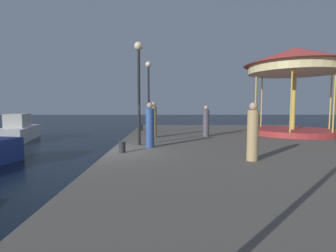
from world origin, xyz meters
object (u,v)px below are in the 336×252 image
object	(u,v)px
bollard_south	(141,128)
lamp_post_mid_promenade	(139,75)
carousel	(294,70)
lamp_post_far_end	(149,85)
person_by_the_water	(206,122)
bollard_north	(122,147)
person_far_corner	(154,121)
person_near_carousel	(150,126)
motorboat_white	(18,131)
person_mid_promenade	(253,133)

from	to	relation	value
bollard_south	lamp_post_mid_promenade	bearing A→B (deg)	-85.51
lamp_post_mid_promenade	carousel	bearing A→B (deg)	24.60
carousel	lamp_post_far_end	xyz separation A→B (m)	(-8.66, 0.96, -0.78)
lamp_post_far_end	person_by_the_water	size ratio (longest dim) A/B	2.59
bollard_north	person_far_corner	bearing A→B (deg)	77.32
person_near_carousel	bollard_north	bearing A→B (deg)	-130.02
lamp_post_far_end	person_by_the_water	bearing A→B (deg)	-32.17
carousel	person_far_corner	bearing A→B (deg)	-169.97
motorboat_white	lamp_post_far_end	world-z (taller)	lamp_post_far_end
motorboat_white	bollard_south	bearing A→B (deg)	-5.81
person_near_carousel	carousel	bearing A→B (deg)	29.32
motorboat_white	bollard_south	xyz separation A→B (m)	(8.86, -0.90, 0.29)
motorboat_white	lamp_post_mid_promenade	distance (m)	12.21
bollard_north	bollard_south	bearing A→B (deg)	90.31
lamp_post_mid_promenade	bollard_north	size ratio (longest dim) A/B	10.97
bollard_north	person_far_corner	distance (m)	4.48
motorboat_white	person_far_corner	size ratio (longest dim) A/B	2.85
motorboat_white	bollard_south	world-z (taller)	motorboat_white
carousel	person_by_the_water	size ratio (longest dim) A/B	3.40
lamp_post_mid_promenade	bollard_south	xyz separation A→B (m)	(-0.50, 6.31, -2.79)
person_far_corner	person_by_the_water	world-z (taller)	person_far_corner
carousel	motorboat_white	bearing A→B (deg)	170.01
carousel	bollard_south	xyz separation A→B (m)	(-9.27, 2.29, -3.59)
person_by_the_water	motorboat_white	bearing A→B (deg)	161.37
motorboat_white	person_mid_promenade	distance (m)	16.79
lamp_post_mid_promenade	person_mid_promenade	size ratio (longest dim) A/B	2.44
person_by_the_water	person_far_corner	bearing A→B (deg)	-172.94
person_near_carousel	person_mid_promenade	xyz separation A→B (m)	(3.30, -2.54, -0.01)
lamp_post_mid_promenade	person_mid_promenade	bearing A→B (deg)	-39.80
lamp_post_mid_promenade	lamp_post_far_end	world-z (taller)	lamp_post_far_end
motorboat_white	person_mid_promenade	size ratio (longest dim) A/B	3.02
person_near_carousel	motorboat_white	bearing A→B (deg)	141.50
carousel	person_near_carousel	size ratio (longest dim) A/B	3.18
lamp_post_mid_promenade	person_mid_promenade	world-z (taller)	lamp_post_mid_promenade
motorboat_white	person_near_carousel	size ratio (longest dim) A/B	2.98
lamp_post_far_end	bollard_north	world-z (taller)	lamp_post_far_end
person_near_carousel	person_far_corner	size ratio (longest dim) A/B	0.96
motorboat_white	person_near_carousel	xyz separation A→B (m)	(9.86, -7.84, 0.94)
person_by_the_water	person_mid_promenade	bearing A→B (deg)	-86.16
bollard_south	lamp_post_far_end	bearing A→B (deg)	-65.32
lamp_post_mid_promenade	lamp_post_far_end	distance (m)	4.97
person_far_corner	person_by_the_water	size ratio (longest dim) A/B	1.12
motorboat_white	person_by_the_water	distance (m)	13.49
bollard_north	person_by_the_water	distance (m)	6.08
carousel	person_mid_promenade	size ratio (longest dim) A/B	3.23
lamp_post_mid_promenade	motorboat_white	bearing A→B (deg)	142.38
lamp_post_mid_promenade	person_by_the_water	bearing A→B (deg)	40.64
motorboat_white	lamp_post_far_end	bearing A→B (deg)	-13.29
lamp_post_mid_promenade	person_far_corner	distance (m)	3.35
bollard_south	person_mid_promenade	xyz separation A→B (m)	(4.30, -9.48, 0.64)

